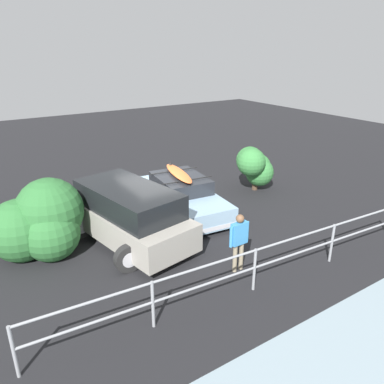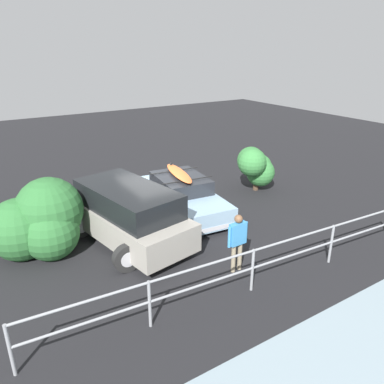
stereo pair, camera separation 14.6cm
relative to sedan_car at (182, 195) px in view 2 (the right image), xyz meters
name	(u,v)px [view 2 (the right image)]	position (x,y,z in m)	size (l,w,h in m)	color
ground_plane	(161,208)	(0.52, -0.70, -0.62)	(44.00, 44.00, 0.02)	black
parking_stripe	(152,219)	(1.25, 0.04, -0.61)	(3.80, 0.12, 0.00)	silver
sedan_car	(182,195)	(0.00, 0.00, 0.00)	(2.69, 4.50, 1.57)	#8CADC6
suv_car	(128,214)	(2.49, 1.06, 0.30)	(3.08, 4.65, 1.76)	#9E998E
person_bystander	(238,238)	(0.75, 4.02, 0.35)	(0.62, 0.21, 1.61)	gray
railing_fence	(253,263)	(0.98, 4.90, 0.16)	(10.59, 0.73, 1.12)	gray
bush_near_left	(255,166)	(-3.60, -0.28, 0.42)	(1.77, 1.58, 1.86)	#4C3828
bush_near_right	(41,222)	(4.80, 0.24, 0.28)	(2.63, 2.37, 2.24)	#4C3828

